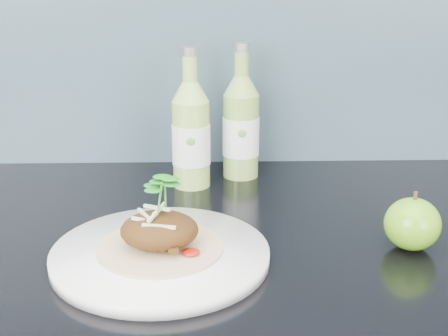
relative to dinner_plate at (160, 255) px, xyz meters
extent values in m
cylinder|color=white|center=(0.00, 0.00, 0.00)|extent=(0.27, 0.27, 0.02)
cylinder|color=tan|center=(0.00, 0.00, 0.01)|extent=(0.16, 0.16, 0.00)
ellipsoid|color=#4E2D0E|center=(0.00, 0.00, 0.03)|extent=(0.10, 0.08, 0.04)
ellipsoid|color=#45920F|center=(0.32, 0.03, 0.03)|extent=(0.08, 0.08, 0.07)
cylinder|color=#472D14|center=(0.32, 0.03, 0.06)|extent=(0.01, 0.00, 0.01)
cylinder|color=#99C953|center=(0.03, 0.27, 0.06)|extent=(0.07, 0.07, 0.14)
cone|color=#99C953|center=(0.03, 0.27, 0.15)|extent=(0.06, 0.06, 0.03)
cylinder|color=#99C953|center=(0.03, 0.27, 0.18)|extent=(0.02, 0.02, 0.04)
cylinder|color=silver|center=(0.03, 0.27, 0.21)|extent=(0.03, 0.03, 0.01)
cylinder|color=white|center=(0.03, 0.27, 0.06)|extent=(0.08, 0.08, 0.07)
ellipsoid|color=#59A533|center=(0.03, 0.24, 0.08)|extent=(0.01, 0.00, 0.01)
cylinder|color=#86AF49|center=(0.12, 0.31, 0.06)|extent=(0.06, 0.06, 0.14)
cone|color=#86AF49|center=(0.12, 0.31, 0.15)|extent=(0.06, 0.06, 0.03)
cylinder|color=#86AF49|center=(0.12, 0.31, 0.18)|extent=(0.02, 0.02, 0.04)
cylinder|color=silver|center=(0.12, 0.31, 0.21)|extent=(0.03, 0.03, 0.01)
cylinder|color=white|center=(0.12, 0.31, 0.06)|extent=(0.06, 0.06, 0.07)
ellipsoid|color=#59A533|center=(0.12, 0.28, 0.08)|extent=(0.01, 0.00, 0.01)
camera|label=1|loc=(0.06, -0.69, 0.35)|focal=50.00mm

